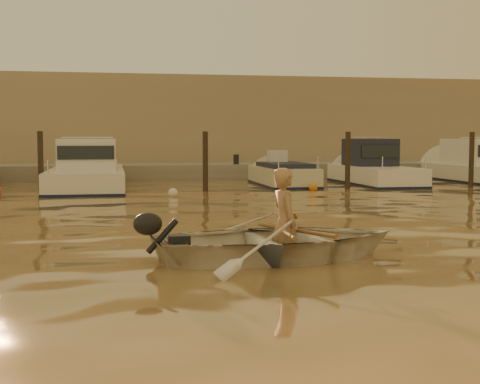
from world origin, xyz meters
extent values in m
plane|color=olive|center=(0.00, 0.00, 0.00)|extent=(160.00, 160.00, 0.00)
imported|color=silver|center=(-0.87, 1.16, 0.26)|extent=(3.86, 2.91, 0.76)
imported|color=#A37A51|center=(-0.77, 1.17, 0.52)|extent=(0.44, 0.63, 1.64)
cylinder|color=brown|center=(-0.62, 1.18, 0.42)|extent=(0.67, 2.03, 0.13)
cylinder|color=brown|center=(-0.82, 1.16, 0.42)|extent=(0.25, 2.10, 0.13)
cylinder|color=#2D2319|center=(-5.50, 13.80, 0.90)|extent=(0.18, 0.18, 2.20)
cylinder|color=#2D2319|center=(-0.20, 13.80, 0.90)|extent=(0.18, 0.18, 2.20)
cylinder|color=#2D2319|center=(4.80, 13.80, 0.90)|extent=(0.18, 0.18, 2.20)
cylinder|color=#2D2319|center=(9.50, 13.80, 0.90)|extent=(0.18, 0.18, 2.20)
sphere|color=silver|center=(-1.44, 12.08, 0.10)|extent=(0.30, 0.30, 0.30)
sphere|color=orange|center=(3.46, 13.50, 0.10)|extent=(0.30, 0.30, 0.30)
sphere|color=white|center=(7.38, 13.64, 0.10)|extent=(0.30, 0.30, 0.30)
cube|color=gray|center=(0.00, 21.50, 0.15)|extent=(52.00, 4.00, 1.00)
cube|color=#9E8466|center=(0.00, 27.00, 2.40)|extent=(46.00, 7.00, 4.80)
camera|label=1|loc=(-3.26, -8.31, 1.78)|focal=50.00mm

